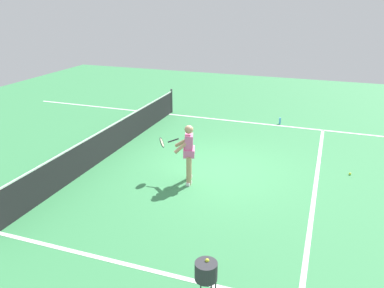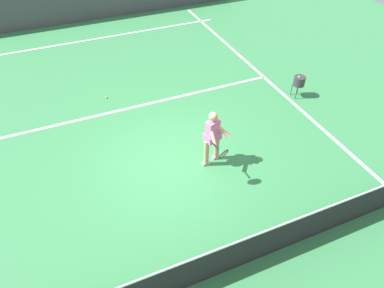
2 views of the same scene
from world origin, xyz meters
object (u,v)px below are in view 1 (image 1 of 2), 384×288
at_px(ball_hopper, 206,271).
at_px(water_bottle, 280,121).
at_px(tennis_player, 188,151).
at_px(tennis_ball_near, 350,174).

distance_m(ball_hopper, water_bottle, 9.61).
height_order(tennis_player, water_bottle, tennis_player).
height_order(tennis_ball_near, water_bottle, water_bottle).
bearing_deg(ball_hopper, tennis_ball_near, -21.72).
xyz_separation_m(tennis_player, ball_hopper, (-3.86, -1.73, -0.30)).
distance_m(tennis_player, tennis_ball_near, 4.49).
distance_m(tennis_ball_near, ball_hopper, 6.18).
relative_size(ball_hopper, water_bottle, 3.10).
bearing_deg(water_bottle, tennis_ball_near, -148.11).
xyz_separation_m(tennis_player, water_bottle, (5.74, -1.59, -0.73)).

